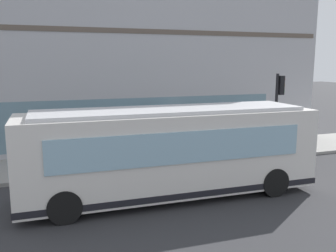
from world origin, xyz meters
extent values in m
plane|color=#2D2D30|center=(0.00, 0.00, 0.00)|extent=(120.00, 120.00, 0.00)
cube|color=gray|center=(4.43, 0.00, 0.07)|extent=(3.66, 40.00, 0.15)
cube|color=#A8A8AD|center=(9.44, 0.00, 5.54)|extent=(6.36, 21.76, 11.08)
cube|color=brown|center=(6.41, 0.00, 6.09)|extent=(0.36, 21.32, 0.24)
cube|color=slate|center=(6.31, 0.00, 1.60)|extent=(0.12, 15.23, 2.40)
cube|color=silver|center=(-0.29, 0.58, 1.60)|extent=(2.67, 10.04, 2.70)
cube|color=silver|center=(-0.29, 0.58, 3.01)|extent=(2.28, 9.03, 0.12)
cube|color=#8CB2C6|center=(-0.20, 5.56, 2.05)|extent=(2.20, 0.12, 1.20)
cube|color=#8CB2C6|center=(0.98, 0.56, 2.00)|extent=(0.20, 8.20, 1.00)
cube|color=#8CB2C6|center=(-1.56, 0.60, 2.00)|extent=(0.20, 8.20, 1.00)
cube|color=black|center=(-0.29, 0.58, 0.43)|extent=(2.71, 10.08, 0.20)
cylinder|color=black|center=(0.92, 4.16, 0.50)|extent=(0.32, 1.00, 1.00)
cylinder|color=black|center=(-1.38, 4.20, 0.50)|extent=(0.32, 1.00, 1.00)
cylinder|color=black|center=(0.81, -2.84, 0.50)|extent=(0.32, 1.00, 1.00)
cylinder|color=black|center=(-1.49, -2.80, 0.50)|extent=(0.32, 1.00, 1.00)
cylinder|color=black|center=(3.00, -5.97, 2.10)|extent=(0.14, 0.14, 3.91)
cube|color=black|center=(3.00, -6.16, 3.51)|extent=(0.32, 0.24, 0.90)
sphere|color=red|center=(3.00, -6.29, 3.79)|extent=(0.20, 0.20, 0.20)
sphere|color=yellow|center=(3.00, -6.29, 3.51)|extent=(0.20, 0.20, 0.20)
sphere|color=green|center=(3.00, -6.29, 3.23)|extent=(0.20, 0.20, 0.20)
cylinder|color=red|center=(5.60, -7.58, 0.43)|extent=(0.24, 0.24, 0.55)
sphere|color=red|center=(5.60, -7.58, 0.78)|extent=(0.22, 0.22, 0.22)
cylinder|color=red|center=(5.60, -7.75, 0.48)|extent=(0.10, 0.12, 0.10)
cylinder|color=red|center=(5.77, -7.58, 0.48)|extent=(0.12, 0.10, 0.10)
cylinder|color=black|center=(3.81, 3.96, 0.58)|extent=(0.14, 0.14, 0.86)
cylinder|color=black|center=(3.64, 4.01, 0.58)|extent=(0.14, 0.14, 0.86)
cylinder|color=#8C3F8C|center=(3.73, 3.99, 1.36)|extent=(0.32, 0.32, 0.68)
sphere|color=tan|center=(3.73, 3.99, 1.82)|extent=(0.23, 0.23, 0.23)
cylinder|color=#8C3F8C|center=(5.42, 0.54, 0.53)|extent=(0.14, 0.14, 0.76)
cylinder|color=#8C3F8C|center=(5.57, 0.45, 0.53)|extent=(0.14, 0.14, 0.76)
cylinder|color=silver|center=(5.49, 0.49, 1.21)|extent=(0.32, 0.32, 0.60)
sphere|color=#9E704C|center=(5.49, 0.49, 1.61)|extent=(0.20, 0.20, 0.20)
cube|color=#197233|center=(4.74, 4.06, 0.60)|extent=(0.44, 0.40, 0.90)
cube|color=#8CB2C6|center=(4.74, 3.85, 0.78)|extent=(0.35, 0.03, 0.30)
camera|label=1|loc=(-11.74, 4.70, 4.59)|focal=39.23mm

